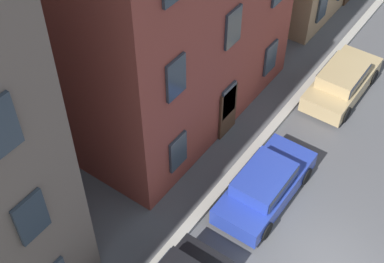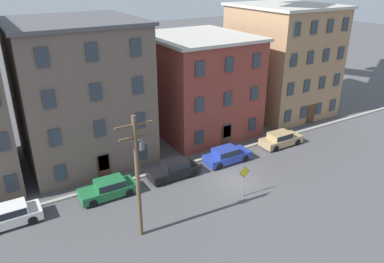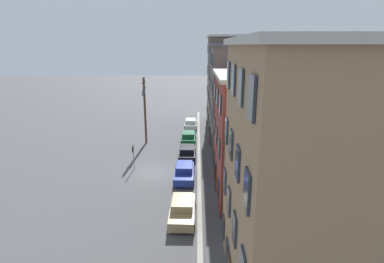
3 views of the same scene
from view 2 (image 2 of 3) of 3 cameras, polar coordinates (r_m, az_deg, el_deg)
The scene contains 12 objects.
ground_plane at distance 31.99m, azimuth 6.48°, elevation -7.44°, with size 200.00×200.00×0.00m, color #4C4C4F.
kerb_strip at distance 35.15m, azimuth 2.09°, elevation -4.13°, with size 56.00×0.36×0.16m, color #9E998E.
apartment_midblock at distance 35.32m, azimuth -16.81°, elevation 5.91°, with size 11.01×11.19×12.57m.
apartment_far at distance 40.41m, azimuth 0.96°, elevation 7.35°, with size 10.18×11.36×10.24m.
apartment_annex at distance 47.25m, azimuth 13.44°, elevation 10.65°, with size 10.13×11.51×12.72m.
car_white at distance 29.39m, azimuth -26.18°, elevation -11.36°, with size 4.40×1.92×1.43m.
car_green at distance 30.12m, azimuth -12.61°, elevation -8.38°, with size 4.40×1.92×1.43m.
car_black at distance 32.03m, azimuth -2.72°, elevation -5.72°, with size 4.40×1.92×1.43m.
car_blue at distance 34.48m, azimuth 5.29°, elevation -3.55°, with size 4.40×1.92×1.43m.
car_tan at distance 38.59m, azimuth 13.35°, elevation -1.05°, with size 4.40×1.92×1.43m.
caution_sign at distance 29.12m, azimuth 7.95°, elevation -6.82°, with size 0.98×0.08×2.66m.
utility_pole at distance 23.62m, azimuth -8.25°, elevation -6.04°, with size 2.40×0.44×8.55m.
Camera 2 is at (-16.98, -21.62, 16.36)m, focal length 35.00 mm.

